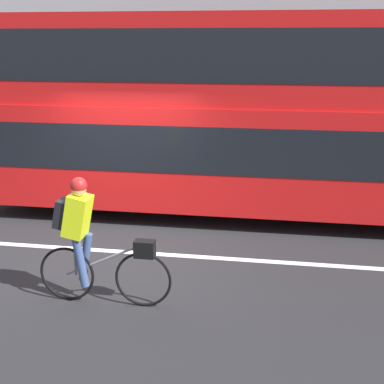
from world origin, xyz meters
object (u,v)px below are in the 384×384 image
(bus, at_px, (294,108))
(cyclist_on_bike, at_px, (89,238))
(trash_bin, at_px, (377,157))
(street_sign_post, at_px, (210,117))

(bus, relative_size, cyclist_on_bike, 6.68)
(cyclist_on_bike, height_order, trash_bin, cyclist_on_bike)
(bus, distance_m, trash_bin, 3.87)
(cyclist_on_bike, relative_size, trash_bin, 1.85)
(bus, height_order, cyclist_on_bike, bus)
(cyclist_on_bike, height_order, street_sign_post, street_sign_post)
(cyclist_on_bike, bearing_deg, bus, 58.24)
(bus, height_order, trash_bin, bus)
(trash_bin, distance_m, street_sign_post, 4.17)
(trash_bin, height_order, street_sign_post, street_sign_post)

